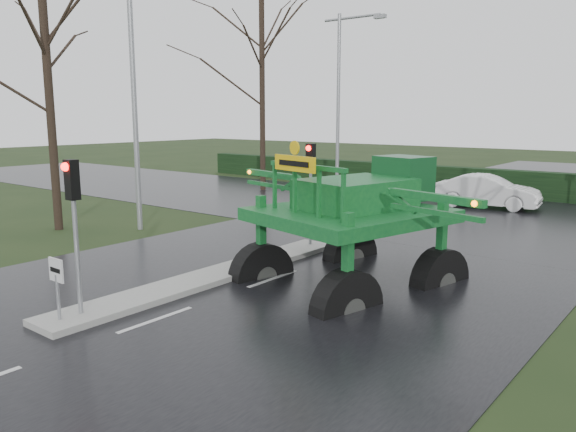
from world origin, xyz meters
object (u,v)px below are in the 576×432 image
Objects in this scene: traffic_signal_near at (73,204)px; traffic_signal_mid at (311,172)px; street_light_left_near at (138,73)px; street_light_left_far at (343,87)px; keep_left_sign at (57,279)px; white_sedan at (486,208)px; crop_sprayer at (268,196)px.

traffic_signal_near is 1.00× the size of traffic_signal_mid.
street_light_left_near is 14.00m from street_light_left_far.
keep_left_sign is 9.12m from traffic_signal_mid.
traffic_signal_mid is at bearing 90.00° from keep_left_sign.
keep_left_sign is 11.32m from street_light_left_near.
street_light_left_near is 17.24m from white_sedan.
street_light_left_near is at bearing -178.98° from crop_sprayer.
keep_left_sign is 23.11m from street_light_left_far.
traffic_signal_mid is at bearing 165.33° from white_sedan.
street_light_left_far is at bearing 118.86° from traffic_signal_mid.
traffic_signal_near is 5.32m from crop_sprayer.
street_light_left_near reaches higher than keep_left_sign.
street_light_left_near is 1.00× the size of street_light_left_far.
traffic_signal_near reaches higher than white_sedan.
keep_left_sign is at bearing -47.41° from street_light_left_near.
crop_sprayer is at bearing 80.79° from keep_left_sign.
crop_sprayer is (0.93, 5.72, 1.20)m from keep_left_sign.
street_light_left_far is 2.08× the size of white_sedan.
traffic_signal_mid is 0.42× the size of crop_sprayer.
street_light_left_far is at bearing 90.00° from street_light_left_near.
keep_left_sign is 0.14× the size of street_light_left_far.
keep_left_sign is at bearing 168.65° from white_sedan.
traffic_signal_mid is at bearing 12.21° from street_light_left_near.
white_sedan is at bearing 101.01° from crop_sprayer.
street_light_left_far is at bearing 107.78° from keep_left_sign.
traffic_signal_near is at bearing -71.83° from street_light_left_far.
street_light_left_near is 1.20× the size of crop_sprayer.
street_light_left_near is (-6.89, -1.49, 3.40)m from traffic_signal_mid.
street_light_left_near is at bearing -90.00° from street_light_left_far.
crop_sprayer is at bearing -74.14° from traffic_signal_mid.
crop_sprayer is at bearing 79.94° from traffic_signal_near.
street_light_left_near and street_light_left_far have the same top height.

